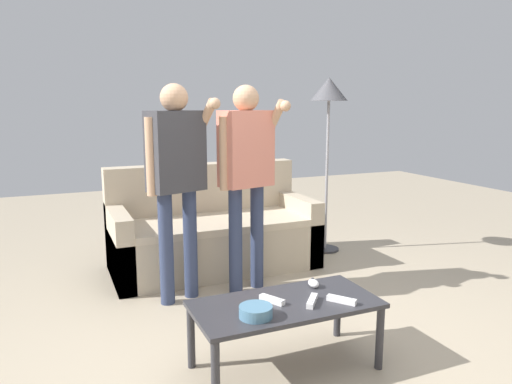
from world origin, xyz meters
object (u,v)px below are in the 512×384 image
object	(u,v)px
snack_bowl	(256,312)
game_remote_wand_spare	(342,300)
game_remote_wand_near	(312,301)
couch	(212,233)
player_center	(246,164)
game_remote_wand_far	(272,300)
floor_lamp	(329,101)
game_remote_nunchuk	(313,283)
coffee_table	(285,310)
player_left	(176,168)

from	to	relation	value
snack_bowl	game_remote_wand_spare	distance (m)	0.51
game_remote_wand_near	game_remote_wand_spare	world-z (taller)	same
couch	player_center	world-z (taller)	player_center
couch	game_remote_wand_near	bearing A→B (deg)	-91.46
snack_bowl	game_remote_wand_far	size ratio (longest dim) A/B	1.13
floor_lamp	game_remote_nunchuk	bearing A→B (deg)	-123.41
couch	game_remote_nunchuk	xyz separation A→B (m)	(0.08, -1.69, 0.11)
coffee_table	snack_bowl	world-z (taller)	snack_bowl
snack_bowl	floor_lamp	world-z (taller)	floor_lamp
game_remote_wand_near	game_remote_wand_far	size ratio (longest dim) A/B	0.98
snack_bowl	player_left	size ratio (longest dim) A/B	0.11
player_center	player_left	bearing A→B (deg)	179.47
floor_lamp	game_remote_wand_far	size ratio (longest dim) A/B	11.21
coffee_table	game_remote_nunchuk	xyz separation A→B (m)	(0.25, 0.13, 0.07)
player_left	couch	bearing A→B (deg)	53.73
game_remote_wand_spare	floor_lamp	bearing A→B (deg)	60.82
snack_bowl	floor_lamp	bearing A→B (deg)	50.55
snack_bowl	game_remote_wand_far	distance (m)	0.21
snack_bowl	game_remote_wand_far	bearing A→B (deg)	41.39
game_remote_nunchuk	player_center	size ratio (longest dim) A/B	0.05
game_remote_wand_near	game_remote_wand_spare	bearing A→B (deg)	-18.56
couch	snack_bowl	size ratio (longest dim) A/B	10.42
player_left	player_center	size ratio (longest dim) A/B	1.00
game_remote_nunchuk	floor_lamp	xyz separation A→B (m)	(1.13, 1.71, 1.08)
game_remote_wand_near	game_remote_nunchuk	bearing A→B (deg)	58.33
game_remote_wand_far	game_remote_nunchuk	bearing A→B (deg)	18.07
game_remote_wand_near	game_remote_wand_spare	xyz separation A→B (m)	(0.16, -0.05, 0.00)
game_remote_wand_far	game_remote_wand_spare	distance (m)	0.38
player_left	game_remote_wand_far	xyz separation A→B (m)	(0.23, -1.15, -0.61)
coffee_table	game_remote_wand_far	bearing A→B (deg)	159.15
game_remote_nunchuk	player_left	world-z (taller)	player_left
snack_bowl	game_remote_nunchuk	bearing A→B (deg)	26.88
coffee_table	snack_bowl	size ratio (longest dim) A/B	5.95
game_remote_wand_far	player_center	bearing A→B (deg)	74.52
game_remote_wand_spare	player_center	bearing A→B (deg)	91.45
couch	floor_lamp	world-z (taller)	floor_lamp
couch	game_remote_nunchuk	distance (m)	1.69
floor_lamp	game_remote_wand_spare	xyz separation A→B (m)	(-1.10, -1.96, -1.09)
floor_lamp	player_left	bearing A→B (deg)	-158.53
player_left	game_remote_wand_spare	xyz separation A→B (m)	(0.58, -1.31, -0.61)
game_remote_nunchuk	player_left	xyz separation A→B (m)	(-0.55, 1.05, 0.60)
game_remote_wand_near	game_remote_wand_far	xyz separation A→B (m)	(-0.19, 0.10, 0.00)
coffee_table	game_remote_wand_near	world-z (taller)	game_remote_wand_near
floor_lamp	game_remote_wand_spare	bearing A→B (deg)	-119.18
player_left	game_remote_wand_spare	world-z (taller)	player_left
player_center	game_remote_wand_far	bearing A→B (deg)	-105.48
game_remote_nunchuk	floor_lamp	distance (m)	2.31
snack_bowl	game_remote_wand_spare	size ratio (longest dim) A/B	1.13
floor_lamp	game_remote_wand_far	distance (m)	2.56
couch	game_remote_wand_far	bearing A→B (deg)	-97.72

